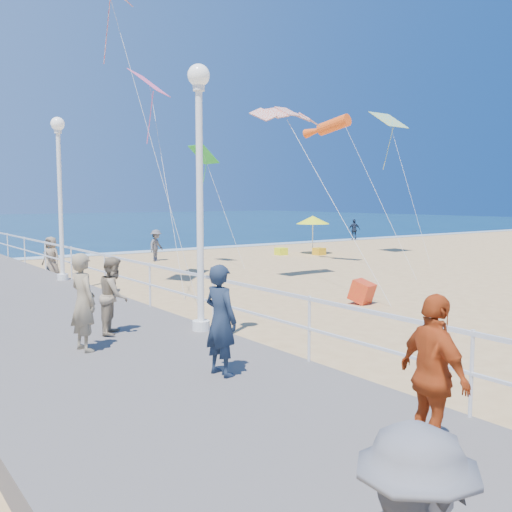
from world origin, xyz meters
TOP-DOWN VIEW (x-y plane):
  - ground at (0.00, 0.00)m, footprint 160.00×160.00m
  - surf_line at (0.00, 20.50)m, footprint 160.00×1.20m
  - boardwalk at (-7.50, 0.00)m, footprint 5.00×44.00m
  - railing at (-5.05, 0.00)m, footprint 0.05×42.00m
  - lamp_post_mid at (-5.35, 0.00)m, footprint 0.44×0.44m
  - lamp_post_far at (-5.35, 9.00)m, footprint 0.44×0.44m
  - spectator_0 at (-6.62, -2.75)m, footprint 0.50×0.68m
  - spectator_1 at (-6.88, 0.80)m, footprint 0.90×0.95m
  - spectator_3 at (-6.34, -6.40)m, footprint 0.66×1.08m
  - spectator_6 at (-7.83, -0.14)m, footprint 0.50×0.69m
  - beach_walker_a at (1.40, 15.80)m, footprint 1.16×1.03m
  - beach_walker_b at (19.67, 20.02)m, footprint 1.01×0.73m
  - beach_walker_c at (-4.67, 12.58)m, footprint 0.85×0.95m
  - box_kite at (1.06, 1.60)m, footprint 0.71×0.82m
  - beach_umbrella at (10.11, 13.93)m, footprint 1.90×1.90m
  - beach_chair_left at (9.99, 13.25)m, footprint 0.55×0.55m
  - beach_chair_right at (8.32, 14.52)m, footprint 0.55×0.55m
  - kite_parafoil at (2.19, 6.51)m, footprint 2.80×0.94m
  - kite_windsock at (7.20, 9.31)m, footprint 1.02×2.73m
  - kite_diamond_pink at (-1.92, 9.34)m, footprint 1.76×1.74m
  - kite_diamond_multi at (12.92, 11.06)m, footprint 1.73×1.48m
  - kite_diamond_green at (2.56, 13.08)m, footprint 1.03×1.29m

SIDE VIEW (x-z plane):
  - ground at x=0.00m, z-range 0.00..0.00m
  - surf_line at x=0.00m, z-range 0.01..0.05m
  - boardwalk at x=-7.50m, z-range 0.00..0.40m
  - beach_chair_left at x=9.99m, z-range 0.00..0.40m
  - beach_chair_right at x=8.32m, z-range 0.00..0.40m
  - box_kite at x=1.06m, z-range -0.07..0.67m
  - beach_walker_a at x=1.40m, z-range 0.00..1.56m
  - beach_walker_b at x=19.67m, z-range 0.00..1.58m
  - beach_walker_c at x=-4.67m, z-range 0.00..1.62m
  - spectator_1 at x=-6.88m, z-range 0.40..1.94m
  - railing at x=-5.05m, z-range 0.98..1.53m
  - spectator_0 at x=-6.62m, z-range 0.40..2.10m
  - spectator_3 at x=-6.34m, z-range 0.40..2.12m
  - spectator_6 at x=-7.83m, z-range 0.40..2.14m
  - beach_umbrella at x=10.11m, z-range 0.84..2.98m
  - lamp_post_mid at x=-5.35m, z-range 1.00..6.32m
  - lamp_post_far at x=-5.35m, z-range 1.00..6.32m
  - kite_diamond_green at x=2.56m, z-range 4.72..5.54m
  - kite_parafoil at x=2.19m, z-range 5.93..6.58m
  - kite_windsock at x=7.20m, z-range 5.89..6.98m
  - kite_diamond_pink at x=-1.92m, z-range 6.82..7.65m
  - kite_diamond_multi at x=12.92m, z-range 6.84..7.76m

